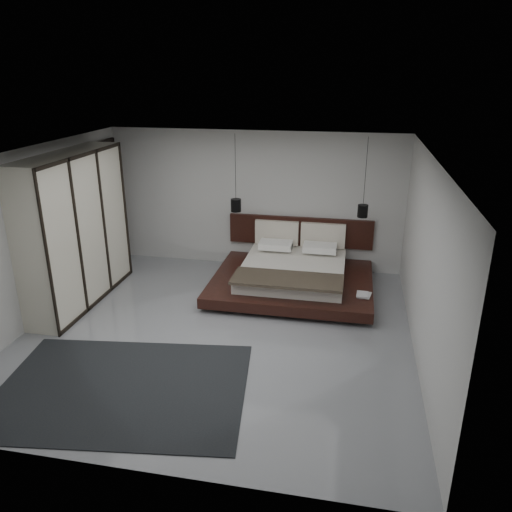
% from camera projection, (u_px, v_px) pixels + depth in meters
% --- Properties ---
extents(floor, '(6.00, 6.00, 0.00)m').
position_uv_depth(floor, '(218.00, 332.00, 7.93)').
color(floor, gray).
rests_on(floor, ground).
extents(ceiling, '(6.00, 6.00, 0.00)m').
position_uv_depth(ceiling, '(213.00, 154.00, 6.94)').
color(ceiling, white).
rests_on(ceiling, wall_back).
extents(wall_back, '(6.00, 0.00, 6.00)m').
position_uv_depth(wall_back, '(255.00, 200.00, 10.19)').
color(wall_back, '#BBBBB8').
rests_on(wall_back, floor).
extents(wall_front, '(6.00, 0.00, 6.00)m').
position_uv_depth(wall_front, '(130.00, 355.00, 4.68)').
color(wall_front, '#BBBBB8').
rests_on(wall_front, floor).
extents(wall_left, '(0.00, 6.00, 6.00)m').
position_uv_depth(wall_left, '(35.00, 237.00, 7.98)').
color(wall_left, '#BBBBB8').
rests_on(wall_left, floor).
extents(wall_right, '(0.00, 6.00, 6.00)m').
position_uv_depth(wall_right, '(425.00, 263.00, 6.89)').
color(wall_right, '#BBBBB8').
rests_on(wall_right, floor).
extents(lattice_screen, '(0.05, 0.90, 2.60)m').
position_uv_depth(lattice_screen, '(109.00, 205.00, 10.25)').
color(lattice_screen, black).
rests_on(lattice_screen, floor).
extents(bed, '(2.93, 2.45, 1.10)m').
position_uv_depth(bed, '(293.00, 274.00, 9.40)').
color(bed, black).
rests_on(bed, floor).
extents(book_lower, '(0.27, 0.33, 0.03)m').
position_uv_depth(book_lower, '(358.00, 294.00, 8.56)').
color(book_lower, '#99724C').
rests_on(book_lower, bed).
extents(book_upper, '(0.21, 0.27, 0.02)m').
position_uv_depth(book_upper, '(357.00, 294.00, 8.53)').
color(book_upper, '#99724C').
rests_on(book_upper, book_lower).
extents(pendant_left, '(0.20, 0.20, 1.48)m').
position_uv_depth(pendant_left, '(236.00, 205.00, 9.65)').
color(pendant_left, black).
rests_on(pendant_left, ceiling).
extents(pendant_right, '(0.19, 0.19, 1.46)m').
position_uv_depth(pendant_right, '(363.00, 211.00, 9.21)').
color(pendant_right, black).
rests_on(pendant_right, ceiling).
extents(wardrobe, '(0.63, 2.69, 2.64)m').
position_uv_depth(wardrobe, '(75.00, 230.00, 8.58)').
color(wardrobe, beige).
rests_on(wardrobe, floor).
extents(rug, '(3.48, 2.68, 0.01)m').
position_uv_depth(rug, '(122.00, 388.00, 6.51)').
color(rug, black).
rests_on(rug, floor).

